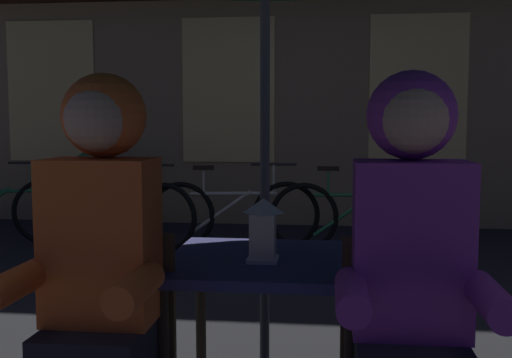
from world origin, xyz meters
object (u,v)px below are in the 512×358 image
potted_plant (96,183)px  bicycle_fourth (358,216)px  lantern (264,228)px  person_right_hooded (412,257)px  bicycle_second (119,212)px  cafe_table (265,284)px  person_left_hooded (98,250)px  bicycle_third (233,214)px  chair_left (107,353)px

potted_plant → bicycle_fourth: bearing=-15.2°
lantern → person_right_hooded: (0.48, -0.36, -0.01)m
bicycle_second → potted_plant: (-0.56, 0.83, 0.20)m
cafe_table → lantern: lantern is taller
person_left_hooded → bicycle_third: bearing=92.9°
person_right_hooded → bicycle_second: size_ratio=0.85×
bicycle_second → bicycle_fourth: same height
chair_left → person_right_hooded: bearing=-3.4°
lantern → chair_left: lantern is taller
lantern → person_right_hooded: size_ratio=0.17×
bicycle_fourth → person_left_hooded: bearing=-103.6°
bicycle_third → lantern: bearing=-79.5°
bicycle_third → bicycle_fourth: 1.19m
lantern → person_right_hooded: bearing=-36.8°
bicycle_third → cafe_table: bearing=-79.3°
lantern → bicycle_fourth: lantern is taller
lantern → bicycle_second: (-1.82, 3.67, -0.51)m
person_right_hooded → bicycle_third: size_ratio=0.84×
person_left_hooded → cafe_table: bearing=41.6°
cafe_table → chair_left: chair_left is taller
chair_left → cafe_table: bearing=37.5°
chair_left → bicycle_third: size_ratio=0.52×
bicycle_second → bicycle_fourth: 2.32m
lantern → bicycle_second: 4.13m
lantern → bicycle_second: lantern is taller
cafe_table → lantern: bearing=-87.7°
potted_plant → bicycle_third: bearing=-25.4°
cafe_table → potted_plant: (-2.37, 4.43, -0.09)m
cafe_table → bicycle_second: bearing=116.7°
lantern → potted_plant: (-2.37, 4.50, -0.32)m
bicycle_third → bicycle_fourth: same height
lantern → bicycle_fourth: (0.50, 3.72, -0.51)m
chair_left → potted_plant: bearing=111.5°
chair_left → bicycle_fourth: chair_left is taller
lantern → bicycle_fourth: size_ratio=0.14×
person_right_hooded → chair_left: bearing=176.6°
bicycle_second → potted_plant: 1.02m
potted_plant → person_left_hooded: bearing=-68.7°
lantern → person_left_hooded: size_ratio=0.17×
lantern → bicycle_third: lantern is taller
person_left_hooded → bicycle_second: person_left_hooded is taller
bicycle_third → potted_plant: 1.88m
cafe_table → bicycle_fourth: size_ratio=0.44×
bicycle_fourth → potted_plant: size_ratio=1.82×
bicycle_third → bicycle_second: bearing=-178.6°
lantern → bicycle_fourth: bearing=82.3°
person_right_hooded → bicycle_third: (-1.17, 4.05, -0.50)m
lantern → bicycle_second: bearing=116.3°
cafe_table → potted_plant: size_ratio=0.80×
chair_left → potted_plant: 5.16m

